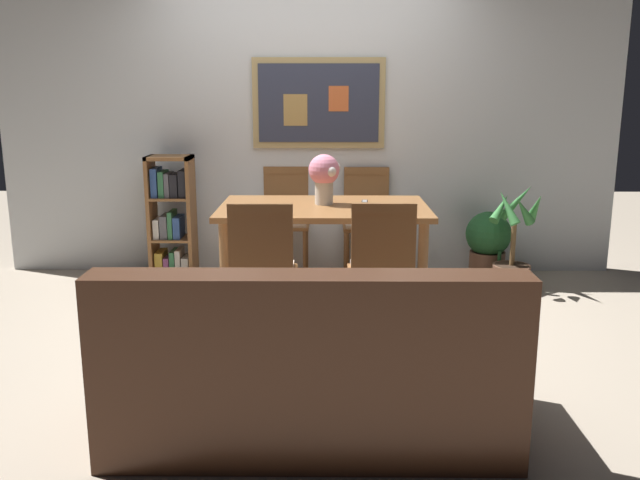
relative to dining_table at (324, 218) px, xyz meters
The scene contains 13 objects.
ground_plane 0.82m from the dining_table, 104.83° to the right, with size 12.00×12.00×0.00m, color tan.
wall_back_with_painting 1.19m from the dining_table, 97.46° to the left, with size 5.20×0.14×2.60m.
dining_table is the anchor object (origin of this frame).
dining_chair_near_right 0.88m from the dining_table, 66.21° to the right, with size 0.40×0.41×0.91m.
dining_chair_far_left 0.91m from the dining_table, 111.08° to the left, with size 0.40×0.41×0.91m.
dining_chair_far_right 0.88m from the dining_table, 65.85° to the left, with size 0.40×0.41×0.91m.
dining_chair_near_left 0.91m from the dining_table, 114.12° to the right, with size 0.40×0.41×0.91m.
leather_couch 1.96m from the dining_table, 91.74° to the right, with size 1.80×0.84×0.84m.
bookshelf 1.44m from the dining_table, 151.75° to the left, with size 0.36×0.28×1.03m.
potted_ivy 1.55m from the dining_table, 26.26° to the left, with size 0.37×0.37×0.61m.
potted_palm 1.56m from the dining_table, 13.23° to the left, with size 0.41×0.38×0.84m.
flower_vase 0.32m from the dining_table, 87.86° to the left, with size 0.23×0.23×0.36m.
tv_remote 0.32m from the dining_table, 13.44° to the left, with size 0.06×0.16×0.02m.
Camera 1 is at (0.15, -4.28, 1.57)m, focal length 37.85 mm.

